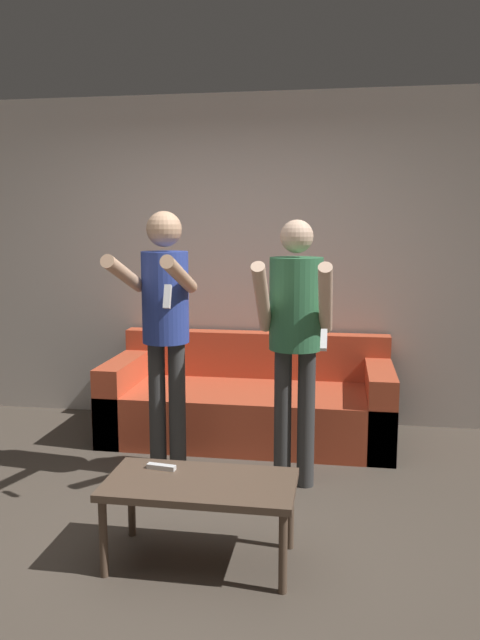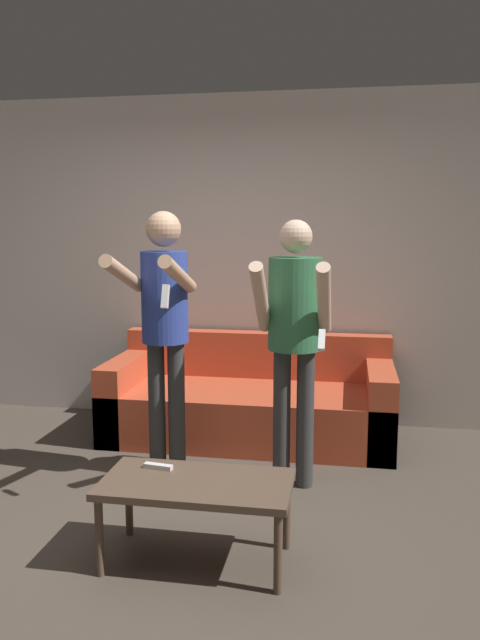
# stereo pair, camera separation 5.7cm
# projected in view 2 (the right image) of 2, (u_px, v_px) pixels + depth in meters

# --- Properties ---
(ground_plane) EXTENTS (14.00, 14.00, 0.00)m
(ground_plane) POSITION_uv_depth(u_px,v_px,m) (160.00, 538.00, 3.32)
(ground_plane) COLOR #4C4238
(wall_back) EXTENTS (6.40, 0.06, 2.70)m
(wall_back) POSITION_uv_depth(u_px,v_px,m) (234.00, 261.00, 5.22)
(wall_back) COLOR beige
(wall_back) RESTS_ON ground_plane
(couch) EXTENTS (2.18, 0.93, 0.77)m
(couch) POSITION_uv_depth(u_px,v_px,m) (250.00, 404.00, 4.87)
(couch) COLOR #C64C2D
(couch) RESTS_ON ground_plane
(person_standing_left) EXTENTS (0.42, 0.73, 1.73)m
(person_standing_left) POSITION_uv_depth(u_px,v_px,m) (164.00, 315.00, 3.95)
(person_standing_left) COLOR #383838
(person_standing_left) RESTS_ON ground_plane
(person_standing_right) EXTENTS (0.45, 0.62, 1.68)m
(person_standing_right) POSITION_uv_depth(u_px,v_px,m) (294.00, 324.00, 3.82)
(person_standing_right) COLOR #383838
(person_standing_right) RESTS_ON ground_plane
(coffee_table) EXTENTS (0.93, 0.48, 0.42)m
(coffee_table) POSITION_uv_depth(u_px,v_px,m) (197.00, 490.00, 3.03)
(coffee_table) COLOR brown
(coffee_table) RESTS_ON ground_plane
(remote_on_table) EXTENTS (0.15, 0.06, 0.02)m
(remote_on_table) POSITION_uv_depth(u_px,v_px,m) (158.00, 466.00, 3.17)
(remote_on_table) COLOR white
(remote_on_table) RESTS_ON coffee_table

